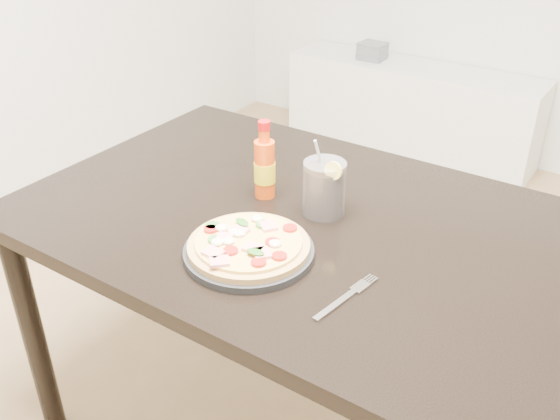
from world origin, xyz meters
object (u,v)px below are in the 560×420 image
Objects in this scene: plate at (249,252)px; pizza at (248,244)px; cola_cup at (324,189)px; fork at (348,296)px; hot_sauce_bottle at (265,167)px; media_console at (410,110)px; dining_table at (307,247)px.

plate is 0.02m from pizza.
fork is (0.21, -0.26, -0.06)m from cola_cup.
cola_cup is (0.17, 0.01, -0.02)m from hot_sauce_bottle.
pizza is at bearing -149.43° from plate.
plate is 2.38m from media_console.
dining_table is 0.32m from fork.
hot_sauce_bottle reaches higher than fork.
fork is (0.37, -0.25, -0.08)m from hot_sauce_bottle.
plate reaches higher than media_console.
pizza is at bearing -97.29° from dining_table.
dining_table is at bearing -74.16° from media_console.
hot_sauce_bottle is 2.14m from media_console.
media_console is (-0.56, 2.25, -0.51)m from plate.
hot_sauce_bottle is at bearing -176.54° from cola_cup.
hot_sauce_bottle reaches higher than dining_table.
pizza reaches higher than fork.
cola_cup reaches higher than pizza.
pizza reaches higher than plate.
fork reaches higher than dining_table.
plate reaches higher than dining_table.
fork is at bearing -33.54° from hot_sauce_bottle.
media_console is at bearing 102.09° from hot_sauce_bottle.
plate is at bearing -76.12° from media_console.
dining_table is 2.17m from media_console.
media_console is at bearing 118.85° from fork.
plate is 1.48× the size of cola_cup.
plate is 0.20× the size of media_console.
pizza is at bearing -62.66° from hot_sauce_bottle.
hot_sauce_bottle is 0.17m from cola_cup.
dining_table is 0.22m from plate.
plate is at bearing 30.57° from pizza.
cola_cup reaches higher than plate.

